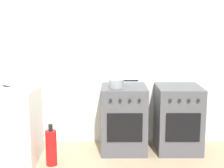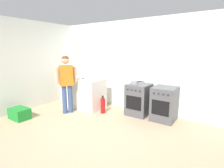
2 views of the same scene
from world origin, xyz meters
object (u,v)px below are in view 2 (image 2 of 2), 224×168
Objects in this scene: oven_right at (164,104)px; knife_carving at (76,77)px; knife_paring at (84,79)px; pot at (135,82)px; person at (66,80)px; larder_cabinet at (73,71)px; knife_bread at (93,79)px; fire_extinguisher at (103,106)px; oven_left at (139,99)px; recycling_crate_lower at (20,114)px.

oven_right is 2.79m from knife_carving.
knife_paring reaches higher than oven_right.
pot is 1.87m from person.
knife_paring is 1.15m from larder_cabinet.
knife_bread is 0.80m from person.
knife_paring is at bearing -161.86° from knife_bread.
knife_bread reaches higher than oven_right.
fire_extinguisher is at bearing -151.75° from pot.
knife_paring is at bearing -170.08° from oven_right.
knife_carving is (-0.40, 0.08, -0.00)m from knife_paring.
person reaches higher than oven_left.
oven_right is at bearing -0.00° from oven_left.
pot is at bearing 28.25° from fire_extinguisher.
knife_bread is at bearing -168.52° from pot.
person is 3.09× the size of recycling_crate_lower.
oven_left is at bearing 32.90° from pot.
fire_extinguisher is at bearing -5.35° from knife_paring.
larder_cabinet reaches higher than knife_paring.
oven_right is at bearing -1.74° from larder_cabinet.
knife_carving is at bearing 172.68° from fire_extinguisher.
fire_extinguisher is (1.15, -0.15, -0.69)m from knife_carving.
pot is at bearing 40.69° from recycling_crate_lower.
knife_paring is (-1.53, -0.35, 0.00)m from pot.
pot is 3.11m from recycling_crate_lower.
knife_paring is 1.02m from fire_extinguisher.
knife_bread reaches higher than fire_extinguisher.
recycling_crate_lower is at bearing -134.31° from fire_extinguisher.
larder_cabinet reaches higher than knife_carving.
knife_carving is at bearing 114.94° from person.
knife_carving is 0.15× the size of larder_cabinet.
pot is at bearing 30.74° from person.
larder_cabinet reaches higher than person.
knife_paring is at bearing -10.95° from knife_carving.
knife_paring reaches higher than recycling_crate_lower.
oven_left is 1.70× the size of fire_extinguisher.
person is 3.21× the size of fire_extinguisher.
knife_paring is 0.11× the size of larder_cabinet.
person is 0.80× the size of larder_cabinet.
person is at bearing -49.79° from larder_cabinet.
larder_cabinet is (-2.55, 0.16, 0.10)m from pot.
person is at bearing -117.63° from knife_bread.
knife_bread is 1.38m from larder_cabinet.
person is (-0.37, -0.70, 0.05)m from knife_bread.
oven_left is at bearing 14.11° from knife_paring.
person reaches higher than knife_paring.
knife_carving reaches higher than oven_left.
person reaches higher than fire_extinguisher.
person reaches higher than recycling_crate_lower.
person reaches higher than pot.
oven_right is 3.41m from larder_cabinet.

